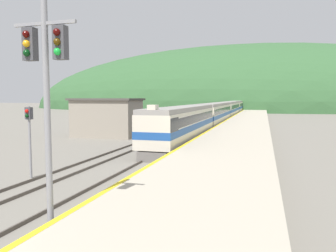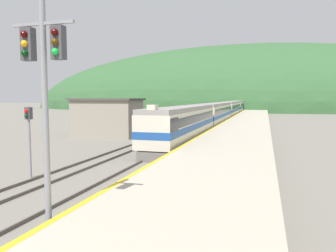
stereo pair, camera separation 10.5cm
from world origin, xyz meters
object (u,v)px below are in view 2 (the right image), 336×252
at_px(carriage_second, 216,114).
at_px(signal_mast_main, 44,83).
at_px(express_train_lead_car, 183,124).
at_px(carriage_fourth, 238,106).
at_px(signal_post_siding, 29,127).
at_px(carriage_third, 230,109).

distance_m(carriage_second, signal_mast_main, 45.80).
distance_m(express_train_lead_car, carriage_fourth, 69.67).
xyz_separation_m(express_train_lead_car, signal_post_siding, (-5.35, -16.00, 0.91)).
bearing_deg(carriage_fourth, signal_post_siding, -93.57).
height_order(express_train_lead_car, signal_mast_main, signal_mast_main).
bearing_deg(carriage_third, signal_post_siding, -94.93).
bearing_deg(carriage_third, signal_mast_main, -88.95).
xyz_separation_m(carriage_second, carriage_third, (0.00, 23.60, 0.00)).
relative_size(carriage_second, signal_mast_main, 2.87).
height_order(carriage_third, signal_mast_main, signal_mast_main).
distance_m(express_train_lead_car, carriage_second, 22.47).
bearing_deg(carriage_third, carriage_fourth, 90.00).
distance_m(signal_mast_main, signal_post_siding, 10.03).
bearing_deg(signal_mast_main, express_train_lead_car, 93.14).
xyz_separation_m(carriage_fourth, signal_post_siding, (-5.35, -85.67, 0.92)).
bearing_deg(signal_post_siding, carriage_third, 85.07).
relative_size(express_train_lead_car, carriage_third, 0.88).
relative_size(express_train_lead_car, carriage_fourth, 0.88).
height_order(signal_mast_main, signal_post_siding, signal_mast_main).
height_order(carriage_second, signal_mast_main, signal_mast_main).
distance_m(carriage_second, carriage_fourth, 47.20).
bearing_deg(signal_mast_main, carriage_third, 91.05).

